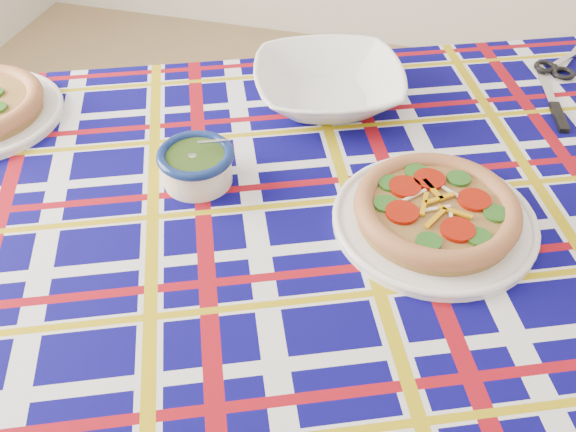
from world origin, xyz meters
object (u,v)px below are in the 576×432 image
(pesto_bowl, at_px, (196,163))
(serving_bowl, at_px, (328,85))
(dining_table, at_px, (306,260))
(main_focaccia_plate, at_px, (437,209))

(pesto_bowl, xyz_separation_m, serving_bowl, (0.16, 0.31, -0.00))
(dining_table, height_order, serving_bowl, serving_bowl)
(main_focaccia_plate, bearing_deg, serving_bowl, 128.08)
(dining_table, relative_size, main_focaccia_plate, 5.92)
(pesto_bowl, distance_m, serving_bowl, 0.35)
(dining_table, xyz_separation_m, main_focaccia_plate, (0.20, 0.05, 0.12))
(main_focaccia_plate, height_order, serving_bowl, serving_bowl)
(main_focaccia_plate, bearing_deg, pesto_bowl, 179.29)
(main_focaccia_plate, distance_m, serving_bowl, 0.40)
(main_focaccia_plate, xyz_separation_m, serving_bowl, (-0.25, 0.31, 0.00))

